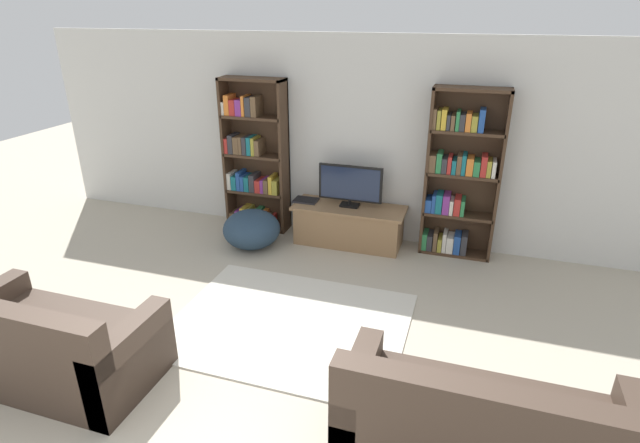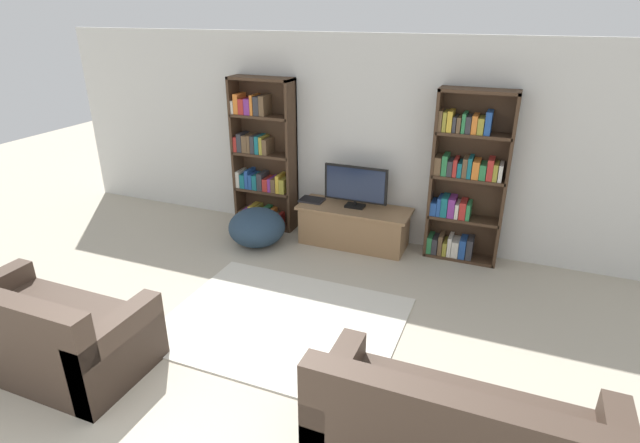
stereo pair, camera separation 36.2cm
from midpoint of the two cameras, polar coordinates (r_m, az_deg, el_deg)
The scene contains 10 objects.
wall_back at distance 6.49m, azimuth 1.74°, elevation 9.29°, with size 8.80×0.06×2.60m.
bookshelf_left at distance 6.88m, azimuth -9.07°, elevation 6.93°, with size 0.87×0.30×2.05m.
bookshelf_right at distance 6.18m, azimuth 14.01°, elevation 4.88°, with size 0.87×0.30×2.05m.
tv_stand at distance 6.50m, azimuth 1.71°, elevation -0.42°, with size 1.44×0.55×0.51m.
television at distance 6.32m, azimuth 1.83°, elevation 4.18°, with size 0.82×0.16×0.54m.
laptop at distance 6.59m, azimuth -3.20°, elevation 2.43°, with size 0.31×0.23×0.03m.
area_rug at distance 5.03m, azimuth -5.64°, elevation -11.56°, with size 2.26×1.80×0.02m.
couch_left_sectional at distance 4.86m, azimuth -30.31°, elevation -12.31°, with size 1.70×0.90×0.87m.
couch_right_sofa at distance 3.67m, azimuth 15.60°, elevation -22.32°, with size 1.95×0.87×0.89m.
beanbag_ottoman at distance 6.49m, azimuth -9.41°, elevation -0.90°, with size 0.73×0.73×0.49m, color #23384C.
Camera 1 is at (1.59, -1.88, 2.87)m, focal length 28.00 mm.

